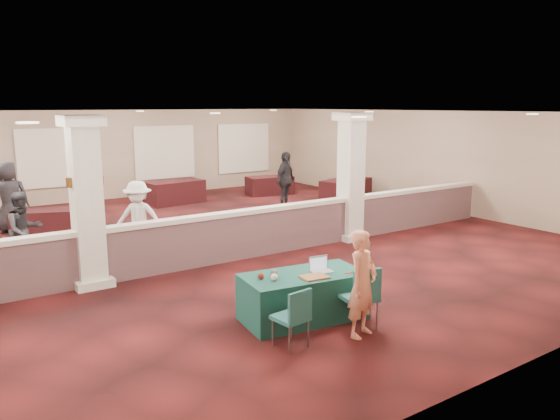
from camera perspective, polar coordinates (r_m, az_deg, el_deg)
ground at (r=13.65m, az=-6.50°, el=-3.47°), size 16.00×16.00×0.00m
wall_back at (r=20.72m, az=-17.11°, el=5.53°), size 16.00×0.04×3.20m
wall_front at (r=7.41m, az=23.82°, el=-3.93°), size 16.00×0.04×3.20m
wall_right at (r=18.46m, az=15.95°, el=4.99°), size 0.04×16.00×3.20m
ceiling at (r=13.23m, az=-6.80°, el=10.08°), size 16.00×16.00×0.02m
partition_wall at (r=12.25m, az=-3.25°, el=-2.36°), size 15.60×0.28×1.10m
column_left at (r=10.69m, az=-19.56°, el=0.91°), size 0.72×0.72×3.20m
column_right at (r=13.83m, az=7.41°, el=3.60°), size 0.72×0.72×3.20m
sconce_left at (r=10.57m, az=-21.15°, el=2.69°), size 0.12×0.12×0.18m
sconce_right at (r=10.71m, az=-18.24°, el=2.98°), size 0.12×0.12×0.18m
near_table at (r=8.83m, az=2.45°, el=-9.00°), size 2.06×1.24×0.75m
conf_chair_main at (r=8.43m, az=8.57°, el=-8.56°), size 0.57×0.58×0.99m
conf_chair_side at (r=7.76m, az=1.51°, el=-10.75°), size 0.48×0.49×0.87m
woman at (r=8.16m, az=8.62°, el=-7.63°), size 0.67×0.55×1.60m
far_table_front_center at (r=13.07m, az=-14.92°, el=-2.98°), size 1.66×0.96×0.64m
far_table_front_right at (r=19.37m, az=6.89°, el=2.03°), size 2.22×1.58×0.81m
far_table_back_left at (r=15.48m, az=-23.07°, el=-1.24°), size 1.92×1.41×0.70m
far_table_back_center at (r=19.29m, az=-10.92°, el=1.84°), size 2.05×1.20×0.79m
far_table_back_right at (r=20.88m, az=-1.10°, el=2.59°), size 1.83×1.13×0.70m
attendee_a at (r=12.51m, az=-25.18°, el=-1.95°), size 0.88×0.66×1.63m
attendee_b at (r=12.68m, az=-14.58°, el=-0.90°), size 1.19×1.03×1.72m
attendee_c at (r=17.93m, az=0.56°, el=3.12°), size 1.22×0.96×1.88m
attendee_d at (r=16.26m, az=-26.42°, el=1.23°), size 1.03×0.70×1.92m
laptop_base at (r=8.81m, az=4.39°, el=-6.44°), size 0.37×0.28×0.02m
laptop_screen at (r=8.87m, az=4.01°, el=-5.49°), size 0.34×0.06×0.23m
screen_glow at (r=8.87m, az=4.04°, el=-5.60°), size 0.30×0.05×0.19m
knitting at (r=8.51m, az=3.61°, el=-7.00°), size 0.45×0.36×0.03m
yarn_cream at (r=8.36m, az=-0.60°, el=-7.04°), size 0.11×0.11×0.11m
yarn_red at (r=8.43m, az=-2.00°, el=-6.92°), size 0.10×0.10×0.10m
yarn_grey at (r=8.59m, az=-0.63°, el=-6.55°), size 0.11×0.11×0.11m
scissors at (r=8.80m, az=7.19°, el=-6.53°), size 0.13×0.05×0.01m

